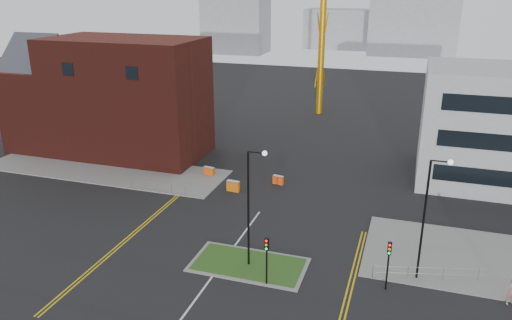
# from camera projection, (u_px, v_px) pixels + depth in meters

# --- Properties ---
(pavement_left) EXTENTS (28.00, 8.00, 0.12)m
(pavement_left) POSITION_uv_depth(u_px,v_px,m) (104.00, 169.00, 56.29)
(pavement_left) COLOR slate
(pavement_left) RESTS_ON ground
(island_kerb) EXTENTS (8.60, 4.60, 0.08)m
(island_kerb) POSITION_uv_depth(u_px,v_px,m) (249.00, 265.00, 37.36)
(island_kerb) COLOR slate
(island_kerb) RESTS_ON ground
(grass_island) EXTENTS (8.00, 4.00, 0.12)m
(grass_island) POSITION_uv_depth(u_px,v_px,m) (249.00, 264.00, 37.35)
(grass_island) COLOR #2C551C
(grass_island) RESTS_ON ground
(brick_building) EXTENTS (24.20, 10.07, 14.24)m
(brick_building) POSITION_uv_depth(u_px,v_px,m) (106.00, 97.00, 60.24)
(brick_building) COLOR #4A1812
(brick_building) RESTS_ON ground
(streetlamp_island) EXTENTS (1.46, 0.36, 9.18)m
(streetlamp_island) POSITION_uv_depth(u_px,v_px,m) (251.00, 200.00, 35.49)
(streetlamp_island) COLOR black
(streetlamp_island) RESTS_ON ground
(streetlamp_right_near) EXTENTS (1.46, 0.36, 9.18)m
(streetlamp_right_near) POSITION_uv_depth(u_px,v_px,m) (428.00, 210.00, 33.79)
(streetlamp_right_near) COLOR black
(streetlamp_right_near) RESTS_ON ground
(traffic_light_island) EXTENTS (0.28, 0.33, 3.65)m
(traffic_light_island) POSITION_uv_depth(u_px,v_px,m) (267.00, 252.00, 34.12)
(traffic_light_island) COLOR black
(traffic_light_island) RESTS_ON ground
(traffic_light_right) EXTENTS (0.28, 0.33, 3.65)m
(traffic_light_right) POSITION_uv_depth(u_px,v_px,m) (389.00, 257.00, 33.59)
(traffic_light_right) COLOR black
(traffic_light_right) RESTS_ON ground
(railing_left) EXTENTS (6.05, 0.05, 1.10)m
(railing_left) POSITION_uv_depth(u_px,v_px,m) (158.00, 186.00, 49.86)
(railing_left) COLOR gray
(railing_left) RESTS_ON ground
(centre_line) EXTENTS (0.15, 30.00, 0.01)m
(centre_line) POSITION_uv_depth(u_px,v_px,m) (190.00, 307.00, 32.58)
(centre_line) COLOR silver
(centre_line) RESTS_ON ground
(yellow_left_a) EXTENTS (0.12, 24.00, 0.01)m
(yellow_left_a) POSITION_uv_depth(u_px,v_px,m) (134.00, 232.00, 42.36)
(yellow_left_a) COLOR gold
(yellow_left_a) RESTS_ON ground
(yellow_left_b) EXTENTS (0.12, 24.00, 0.01)m
(yellow_left_b) POSITION_uv_depth(u_px,v_px,m) (137.00, 232.00, 42.27)
(yellow_left_b) COLOR gold
(yellow_left_b) RESTS_ON ground
(yellow_right_a) EXTENTS (0.12, 20.00, 0.01)m
(yellow_right_a) POSITION_uv_depth(u_px,v_px,m) (345.00, 299.00, 33.40)
(yellow_right_a) COLOR gold
(yellow_right_a) RESTS_ON ground
(yellow_right_b) EXTENTS (0.12, 20.00, 0.01)m
(yellow_right_b) POSITION_uv_depth(u_px,v_px,m) (349.00, 300.00, 33.31)
(yellow_right_b) COLOR gold
(yellow_right_b) RESTS_ON ground
(skyline_a) EXTENTS (18.00, 12.00, 22.00)m
(skyline_a) POSITION_uv_depth(u_px,v_px,m) (236.00, 14.00, 146.17)
(skyline_a) COLOR gray
(skyline_a) RESTS_ON ground
(skyline_b) EXTENTS (24.00, 12.00, 16.00)m
(skyline_b) POSITION_uv_depth(u_px,v_px,m) (413.00, 27.00, 141.61)
(skyline_b) COLOR gray
(skyline_b) RESTS_ON ground
(skyline_d) EXTENTS (30.00, 12.00, 12.00)m
(skyline_d) POSITION_uv_depth(u_px,v_px,m) (354.00, 29.00, 156.47)
(skyline_d) COLOR gray
(skyline_d) RESTS_ON ground
(pedestrian) EXTENTS (0.83, 0.70, 1.94)m
(pedestrian) POSITION_uv_depth(u_px,v_px,m) (512.00, 291.00, 32.55)
(pedestrian) COLOR tan
(pedestrian) RESTS_ON ground
(barrier_left) EXTENTS (1.26, 0.62, 1.01)m
(barrier_left) POSITION_uv_depth(u_px,v_px,m) (209.00, 171.00, 54.42)
(barrier_left) COLOR #D8540C
(barrier_left) RESTS_ON ground
(barrier_mid) EXTENTS (1.36, 0.55, 1.12)m
(barrier_mid) POSITION_uv_depth(u_px,v_px,m) (233.00, 186.00, 50.38)
(barrier_mid) COLOR orange
(barrier_mid) RESTS_ON ground
(barrier_right) EXTENTS (1.17, 0.56, 0.95)m
(barrier_right) POSITION_uv_depth(u_px,v_px,m) (278.00, 180.00, 52.16)
(barrier_right) COLOR #FC4B0E
(barrier_right) RESTS_ON ground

